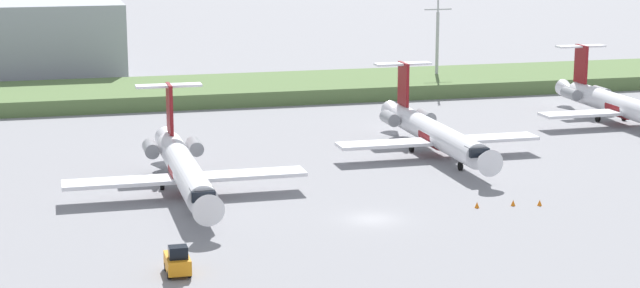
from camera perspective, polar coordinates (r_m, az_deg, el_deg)
The scene contains 10 objects.
ground_plane at distance 120.04m, azimuth -1.44°, elevation -0.26°, with size 500.00×500.00×0.00m, color gray.
grass_berm at distance 156.56m, azimuth -4.64°, elevation 2.96°, with size 320.00×20.00×2.09m, color #597542.
regional_jet_second at distance 100.78m, azimuth -7.41°, elevation -1.26°, with size 22.81×31.00×9.00m.
regional_jet_third at distance 117.29m, azimuth 6.18°, elevation 0.65°, with size 22.81×31.00×9.00m.
regional_jet_fourth at distance 139.92m, azimuth 15.93°, elevation 2.09°, with size 22.81×31.00×9.00m.
antenna_mast at distance 165.25m, azimuth 6.39°, elevation 5.77°, with size 4.40×0.50×18.62m.
baggage_tug at distance 78.18m, azimuth -7.74°, elevation -6.33°, with size 1.72×3.20×2.30m.
safety_cone_front_marker at distance 96.35m, azimuth 8.52°, elevation -3.29°, with size 0.44×0.44×0.55m, color orange.
safety_cone_mid_marker at distance 97.59m, azimuth 10.44°, elevation -3.16°, with size 0.44×0.44×0.55m, color orange.
safety_cone_rear_marker at distance 98.11m, azimuth 11.84°, elevation -3.14°, with size 0.44×0.44×0.55m, color orange.
Camera 1 is at (-26.74, -84.24, 25.36)m, focal length 58.95 mm.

